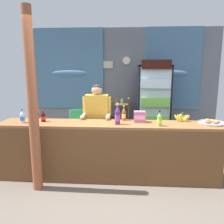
{
  "coord_description": "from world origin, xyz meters",
  "views": [
    {
      "loc": [
        0.17,
        -2.98,
        1.8
      ],
      "look_at": [
        -0.08,
        0.86,
        1.06
      ],
      "focal_mm": 35.94,
      "sensor_mm": 36.0,
      "label": 1
    }
  ],
  "objects_px": {
    "stall_counter": "(107,146)",
    "timber_post": "(33,107)",
    "soda_bottle_grape_soda": "(118,115)",
    "soda_bottle_cola": "(43,117)",
    "pastry_tray": "(212,122)",
    "bottle_shelf_rack": "(119,119)",
    "plastic_lawn_chair": "(80,125)",
    "soda_bottle_water": "(22,117)",
    "shopkeeper": "(97,115)",
    "soda_bottle_iced_tea": "(124,114)",
    "soda_bottle_lime_soda": "(159,119)",
    "snack_box_wafer": "(140,117)",
    "banana_bunch": "(182,118)",
    "drink_fridge": "(154,100)"
  },
  "relations": [
    {
      "from": "soda_bottle_water",
      "to": "banana_bunch",
      "type": "bearing_deg",
      "value": 5.6
    },
    {
      "from": "timber_post",
      "to": "bottle_shelf_rack",
      "type": "xyz_separation_m",
      "value": [
        1.16,
        2.37,
        -0.69
      ]
    },
    {
      "from": "soda_bottle_cola",
      "to": "pastry_tray",
      "type": "distance_m",
      "value": 2.75
    },
    {
      "from": "bottle_shelf_rack",
      "to": "stall_counter",
      "type": "bearing_deg",
      "value": -93.58
    },
    {
      "from": "shopkeeper",
      "to": "soda_bottle_cola",
      "type": "relative_size",
      "value": 7.58
    },
    {
      "from": "drink_fridge",
      "to": "soda_bottle_cola",
      "type": "relative_size",
      "value": 9.93
    },
    {
      "from": "soda_bottle_grape_soda",
      "to": "soda_bottle_lime_soda",
      "type": "height_order",
      "value": "soda_bottle_grape_soda"
    },
    {
      "from": "timber_post",
      "to": "plastic_lawn_chair",
      "type": "bearing_deg",
      "value": 82.65
    },
    {
      "from": "soda_bottle_lime_soda",
      "to": "bottle_shelf_rack",
      "type": "bearing_deg",
      "value": 108.37
    },
    {
      "from": "soda_bottle_grape_soda",
      "to": "bottle_shelf_rack",
      "type": "bearing_deg",
      "value": 91.02
    },
    {
      "from": "soda_bottle_water",
      "to": "soda_bottle_cola",
      "type": "xyz_separation_m",
      "value": [
        0.31,
        0.1,
        -0.01
      ]
    },
    {
      "from": "soda_bottle_grape_soda",
      "to": "soda_bottle_lime_soda",
      "type": "bearing_deg",
      "value": -5.0
    },
    {
      "from": "banana_bunch",
      "to": "bottle_shelf_rack",
      "type": "bearing_deg",
      "value": 122.41
    },
    {
      "from": "drink_fridge",
      "to": "banana_bunch",
      "type": "relative_size",
      "value": 7.25
    },
    {
      "from": "stall_counter",
      "to": "timber_post",
      "type": "height_order",
      "value": "timber_post"
    },
    {
      "from": "bottle_shelf_rack",
      "to": "banana_bunch",
      "type": "xyz_separation_m",
      "value": [
        1.1,
        -1.73,
        0.42
      ]
    },
    {
      "from": "snack_box_wafer",
      "to": "banana_bunch",
      "type": "height_order",
      "value": "snack_box_wafer"
    },
    {
      "from": "stall_counter",
      "to": "snack_box_wafer",
      "type": "bearing_deg",
      "value": 22.96
    },
    {
      "from": "banana_bunch",
      "to": "plastic_lawn_chair",
      "type": "bearing_deg",
      "value": 146.06
    },
    {
      "from": "shopkeeper",
      "to": "plastic_lawn_chair",
      "type": "bearing_deg",
      "value": 117.16
    },
    {
      "from": "soda_bottle_iced_tea",
      "to": "soda_bottle_cola",
      "type": "height_order",
      "value": "soda_bottle_iced_tea"
    },
    {
      "from": "pastry_tray",
      "to": "soda_bottle_grape_soda",
      "type": "bearing_deg",
      "value": -174.54
    },
    {
      "from": "banana_bunch",
      "to": "timber_post",
      "type": "bearing_deg",
      "value": -164.38
    },
    {
      "from": "stall_counter",
      "to": "drink_fridge",
      "type": "bearing_deg",
      "value": 62.97
    },
    {
      "from": "soda_bottle_cola",
      "to": "bottle_shelf_rack",
      "type": "bearing_deg",
      "value": 57.47
    },
    {
      "from": "plastic_lawn_chair",
      "to": "soda_bottle_water",
      "type": "bearing_deg",
      "value": -110.69
    },
    {
      "from": "stall_counter",
      "to": "banana_bunch",
      "type": "bearing_deg",
      "value": 13.81
    },
    {
      "from": "soda_bottle_lime_soda",
      "to": "snack_box_wafer",
      "type": "bearing_deg",
      "value": 140.83
    },
    {
      "from": "timber_post",
      "to": "soda_bottle_grape_soda",
      "type": "xyz_separation_m",
      "value": [
        1.2,
        0.37,
        -0.18
      ]
    },
    {
      "from": "drink_fridge",
      "to": "soda_bottle_grape_soda",
      "type": "distance_m",
      "value": 1.95
    },
    {
      "from": "drink_fridge",
      "to": "bottle_shelf_rack",
      "type": "xyz_separation_m",
      "value": [
        -0.8,
        0.21,
        -0.52
      ]
    },
    {
      "from": "soda_bottle_grape_soda",
      "to": "soda_bottle_cola",
      "type": "height_order",
      "value": "soda_bottle_grape_soda"
    },
    {
      "from": "bottle_shelf_rack",
      "to": "soda_bottle_lime_soda",
      "type": "xyz_separation_m",
      "value": [
        0.68,
        -2.05,
        0.46
      ]
    },
    {
      "from": "timber_post",
      "to": "bottle_shelf_rack",
      "type": "distance_m",
      "value": 2.73
    },
    {
      "from": "bottle_shelf_rack",
      "to": "pastry_tray",
      "type": "bearing_deg",
      "value": -50.24
    },
    {
      "from": "pastry_tray",
      "to": "banana_bunch",
      "type": "height_order",
      "value": "banana_bunch"
    },
    {
      "from": "drink_fridge",
      "to": "shopkeeper",
      "type": "bearing_deg",
      "value": -133.54
    },
    {
      "from": "bottle_shelf_rack",
      "to": "snack_box_wafer",
      "type": "distance_m",
      "value": 1.91
    },
    {
      "from": "drink_fridge",
      "to": "soda_bottle_grape_soda",
      "type": "xyz_separation_m",
      "value": [
        -0.77,
        -1.79,
        -0.01
      ]
    },
    {
      "from": "stall_counter",
      "to": "pastry_tray",
      "type": "relative_size",
      "value": 8.6
    },
    {
      "from": "plastic_lawn_chair",
      "to": "soda_bottle_water",
      "type": "xyz_separation_m",
      "value": [
        -0.61,
        -1.61,
        0.54
      ]
    },
    {
      "from": "snack_box_wafer",
      "to": "shopkeeper",
      "type": "bearing_deg",
      "value": 153.55
    },
    {
      "from": "shopkeeper",
      "to": "soda_bottle_iced_tea",
      "type": "xyz_separation_m",
      "value": [
        0.5,
        -0.28,
        0.08
      ]
    },
    {
      "from": "stall_counter",
      "to": "bottle_shelf_rack",
      "type": "relative_size",
      "value": 3.22
    },
    {
      "from": "plastic_lawn_chair",
      "to": "soda_bottle_water",
      "type": "relative_size",
      "value": 3.78
    },
    {
      "from": "soda_bottle_grape_soda",
      "to": "snack_box_wafer",
      "type": "distance_m",
      "value": 0.4
    },
    {
      "from": "timber_post",
      "to": "plastic_lawn_chair",
      "type": "height_order",
      "value": "timber_post"
    },
    {
      "from": "timber_post",
      "to": "drink_fridge",
      "type": "height_order",
      "value": "timber_post"
    },
    {
      "from": "stall_counter",
      "to": "soda_bottle_lime_soda",
      "type": "relative_size",
      "value": 14.79
    },
    {
      "from": "timber_post",
      "to": "soda_bottle_cola",
      "type": "xyz_separation_m",
      "value": [
        -0.04,
        0.48,
        -0.24
      ]
    }
  ]
}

